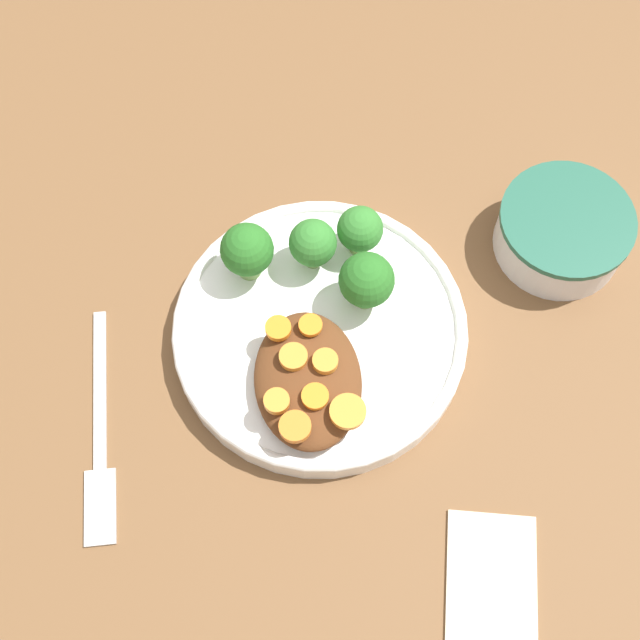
{
  "coord_description": "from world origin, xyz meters",
  "views": [
    {
      "loc": [
        0.29,
        -0.03,
        0.67
      ],
      "look_at": [
        0.0,
        0.0,
        0.04
      ],
      "focal_mm": 50.0,
      "sensor_mm": 36.0,
      "label": 1
    }
  ],
  "objects": [
    {
      "name": "broccoli_floret_1",
      "position": [
        -0.02,
        0.04,
        0.06
      ],
      "size": [
        0.04,
        0.04,
        0.06
      ],
      "color": "#759E51",
      "rests_on": "plate"
    },
    {
      "name": "napkin",
      "position": [
        0.21,
        0.11,
        0.0
      ],
      "size": [
        0.11,
        0.08,
        0.01
      ],
      "rotation": [
        0.0,
        0.0,
        -0.18
      ],
      "color": "beige",
      "rests_on": "ground_plane"
    },
    {
      "name": "carrot_slice_5",
      "position": [
        0.01,
        -0.03,
        0.05
      ],
      "size": [
        0.02,
        0.02,
        0.01
      ],
      "primitive_type": "cylinder",
      "color": "orange",
      "rests_on": "stew_mound"
    },
    {
      "name": "stew_mound",
      "position": [
        0.05,
        -0.01,
        0.03
      ],
      "size": [
        0.12,
        0.08,
        0.03
      ],
      "primitive_type": "ellipsoid",
      "color": "#5B3319",
      "rests_on": "plate"
    },
    {
      "name": "carrot_slice_0",
      "position": [
        0.07,
        -0.01,
        0.05
      ],
      "size": [
        0.02,
        0.02,
        0.0
      ],
      "primitive_type": "cylinder",
      "color": "orange",
      "rests_on": "stew_mound"
    },
    {
      "name": "broccoli_floret_3",
      "position": [
        -0.07,
        0.04,
        0.05
      ],
      "size": [
        0.04,
        0.04,
        0.05
      ],
      "color": "#759E51",
      "rests_on": "plate"
    },
    {
      "name": "carrot_slice_1",
      "position": [
        0.04,
        -0.02,
        0.05
      ],
      "size": [
        0.02,
        0.02,
        0.01
      ],
      "primitive_type": "cylinder",
      "color": "orange",
      "rests_on": "stew_mound"
    },
    {
      "name": "ground_plane",
      "position": [
        0.0,
        0.0,
        0.0
      ],
      "size": [
        4.0,
        4.0,
        0.0
      ],
      "primitive_type": "plane",
      "color": "brown"
    },
    {
      "name": "dip_bowl",
      "position": [
        -0.07,
        0.21,
        0.03
      ],
      "size": [
        0.11,
        0.11,
        0.05
      ],
      "color": "silver",
      "rests_on": "ground_plane"
    },
    {
      "name": "carrot_slice_7",
      "position": [
        0.01,
        -0.01,
        0.05
      ],
      "size": [
        0.02,
        0.02,
        0.0
      ],
      "primitive_type": "cylinder",
      "color": "orange",
      "rests_on": "stew_mound"
    },
    {
      "name": "broccoli_floret_2",
      "position": [
        -0.06,
        -0.05,
        0.05
      ],
      "size": [
        0.04,
        0.04,
        0.06
      ],
      "color": "#759E51",
      "rests_on": "plate"
    },
    {
      "name": "plate",
      "position": [
        0.0,
        0.0,
        0.01
      ],
      "size": [
        0.24,
        0.24,
        0.03
      ],
      "color": "white",
      "rests_on": "ground_plane"
    },
    {
      "name": "carrot_slice_6",
      "position": [
        0.09,
        -0.03,
        0.05
      ],
      "size": [
        0.02,
        0.02,
        0.01
      ],
      "primitive_type": "cylinder",
      "color": "orange",
      "rests_on": "stew_mound"
    },
    {
      "name": "carrot_slice_2",
      "position": [
        0.04,
        0.0,
        0.05
      ],
      "size": [
        0.02,
        0.02,
        0.01
      ],
      "primitive_type": "cylinder",
      "color": "orange",
      "rests_on": "stew_mound"
    },
    {
      "name": "broccoli_floret_0",
      "position": [
        -0.06,
        -0.0,
        0.05
      ],
      "size": [
        0.04,
        0.04,
        0.05
      ],
      "color": "#759E51",
      "rests_on": "plate"
    },
    {
      "name": "fork",
      "position": [
        0.08,
        -0.18,
        0.0
      ],
      "size": [
        0.19,
        0.02,
        0.01
      ],
      "rotation": [
        0.0,
        0.0,
        6.29
      ],
      "color": "#BCBCBC",
      "rests_on": "ground_plane"
    },
    {
      "name": "carrot_slice_3",
      "position": [
        0.07,
        -0.04,
        0.05
      ],
      "size": [
        0.02,
        0.02,
        0.01
      ],
      "primitive_type": "cylinder",
      "color": "orange",
      "rests_on": "stew_mound"
    },
    {
      "name": "carrot_slice_4",
      "position": [
        0.08,
        0.01,
        0.05
      ],
      "size": [
        0.03,
        0.03,
        0.01
      ],
      "primitive_type": "cylinder",
      "color": "orange",
      "rests_on": "stew_mound"
    }
  ]
}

